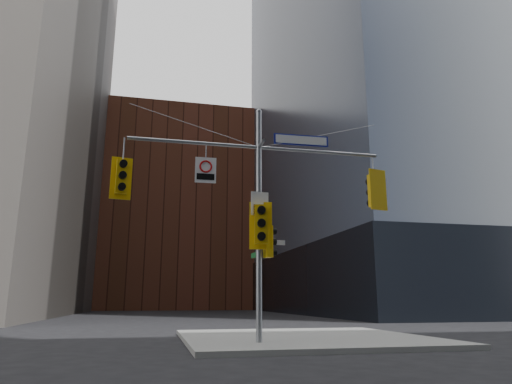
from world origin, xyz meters
name	(u,v)px	position (x,y,z in m)	size (l,w,h in m)	color
ground	(278,356)	(0.00, 0.00, 0.00)	(160.00, 160.00, 0.00)	black
sidewalk_corner	(304,338)	(2.00, 4.00, 0.07)	(8.00, 8.00, 0.15)	gray
podium_ne	(453,283)	(28.00, 32.00, 3.00)	(36.40, 36.40, 6.00)	black
brick_midrise	(176,214)	(0.00, 58.00, 14.00)	(26.00, 20.00, 28.00)	brown
signal_assembly	(259,196)	(0.00, 1.99, 4.42)	(8.00, 0.80, 7.30)	gray
traffic_light_west_arm	(122,177)	(-4.07, 2.01, 4.80)	(0.60, 0.53, 1.27)	#E3AE0B
traffic_light_east_arm	(374,191)	(3.88, 1.99, 4.80)	(0.63, 0.57, 1.34)	#E3AE0B
traffic_light_pole_side	(269,242)	(0.32, 2.01, 3.04)	(0.39, 0.34, 0.95)	#E3AE0B
traffic_light_pole_front	(261,224)	(0.00, 1.73, 3.51)	(0.68, 0.60, 1.43)	#E3AE0B
street_sign_blade	(301,140)	(1.40, 2.00, 6.35)	(1.81, 0.11, 0.35)	navy
regulatory_sign_arm	(206,169)	(-1.66, 1.97, 5.18)	(0.64, 0.07, 0.79)	silver
regulatory_sign_pole	(260,204)	(0.00, 1.88, 4.15)	(0.55, 0.09, 0.72)	silver
street_blade_ew	(273,242)	(0.45, 2.00, 3.02)	(0.74, 0.08, 0.15)	silver
street_blade_ns	(256,255)	(0.00, 2.45, 2.68)	(0.12, 0.80, 0.16)	#145926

